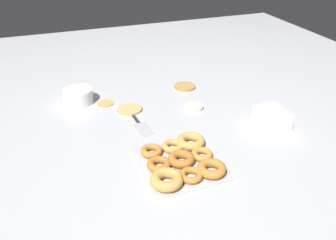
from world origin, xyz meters
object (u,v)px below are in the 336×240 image
Objects in this scene: pancake_3 at (105,103)px; container_stack at (272,118)px; batter_bowl at (78,96)px; donut_tray at (181,161)px; pancake_2 at (130,109)px; spatula at (141,126)px; pancake_0 at (194,107)px; pancake_1 at (185,87)px.

pancake_3 is 0.58× the size of container_stack.
container_stack is at bearing -33.96° from batter_bowl.
batter_bowl reaches higher than donut_tray.
pancake_2 is 0.46× the size of spatula.
pancake_0 reaches higher than spatula.
container_stack is at bearing 66.25° from spatula.
pancake_1 is 0.43m from pancake_3.
container_stack reaches higher than batter_bowl.
pancake_3 is at bearing 132.12° from pancake_2.
batter_bowl reaches higher than pancake_1.
pancake_0 is 0.60× the size of batter_bowl.
spatula is at bearing -137.28° from pancake_1.
pancake_0 reaches higher than pancake_3.
pancake_1 is 0.36× the size of donut_tray.
batter_bowl is (-0.12, 0.06, 0.03)m from pancake_3.
pancake_1 and pancake_2 have the same top height.
pancake_0 is 0.23m from pancake_1.
pancake_2 is at bearing 163.77° from pancake_0.
pancake_2 is (-0.34, -0.14, 0.00)m from pancake_1.
pancake_2 is at bearing -156.97° from pancake_1.
spatula is (0.22, -0.32, -0.03)m from batter_bowl.
pancake_1 is at bearing 128.19° from spatula.
pancake_2 is 0.37× the size of donut_tray.
batter_bowl is 0.57× the size of spatula.
pancake_2 is 0.81× the size of batter_bowl.
pancake_1 is at bearing 112.49° from container_stack.
pancake_1 is at bearing 66.52° from donut_tray.
pancake_2 is at bearing 178.98° from spatula.
pancake_0 is 0.75× the size of pancake_1.
pancake_3 is (-0.10, 0.11, -0.00)m from pancake_2.
container_stack is at bearing -32.52° from pancake_2.
pancake_1 is 0.45m from spatula.
pancake_2 is 1.43× the size of pancake_3.
pancake_3 is 0.26× the size of donut_tray.
donut_tray is 0.32m from spatula.
pancake_1 is at bearing 23.03° from pancake_2.
pancake_1 is 0.81× the size of container_stack.
batter_bowl is (-0.28, 0.63, 0.02)m from donut_tray.
container_stack reaches higher than pancake_0.
pancake_0 is at bearing 133.89° from container_stack.
container_stack is 0.56× the size of spatula.
donut_tray is 0.49m from container_stack.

